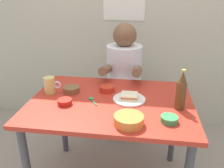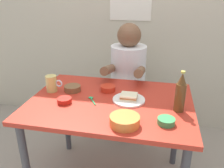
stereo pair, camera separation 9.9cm
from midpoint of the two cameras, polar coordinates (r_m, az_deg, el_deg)
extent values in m
cube|color=#BCB299|center=(2.48, 6.32, 18.92)|extent=(4.40, 0.08, 2.60)
cube|color=#B72D1E|center=(1.61, 1.40, -4.48)|extent=(1.10, 0.80, 0.03)
cylinder|color=#3F3F44|center=(2.20, -9.75, -7.79)|extent=(0.05, 0.05, 0.71)
cylinder|color=#3F3F44|center=(2.08, 16.73, -10.44)|extent=(0.05, 0.05, 0.71)
cylinder|color=#4C4C51|center=(2.40, 4.80, -8.81)|extent=(0.08, 0.08, 0.41)
cylinder|color=#2D2D33|center=(2.30, 4.99, -4.02)|extent=(0.34, 0.34, 0.04)
cylinder|color=white|center=(2.18, 5.23, 2.55)|extent=(0.32, 0.32, 0.52)
sphere|color=brown|center=(2.09, 5.58, 11.72)|extent=(0.21, 0.21, 0.21)
cylinder|color=brown|center=(1.93, 0.59, 3.51)|extent=(0.07, 0.31, 0.14)
cylinder|color=brown|center=(1.90, 8.30, 2.94)|extent=(0.07, 0.31, 0.14)
cylinder|color=silver|center=(1.60, 5.87, -3.87)|extent=(0.22, 0.22, 0.01)
cube|color=beige|center=(1.60, 5.89, -3.45)|extent=(0.11, 0.09, 0.01)
cube|color=#9E592D|center=(1.59, 5.90, -3.06)|extent=(0.11, 0.09, 0.01)
cube|color=beige|center=(1.58, 5.92, -2.67)|extent=(0.11, 0.09, 0.01)
cylinder|color=#D1BC66|center=(1.76, -12.95, 0.09)|extent=(0.08, 0.08, 0.12)
torus|color=silver|center=(1.74, -11.23, 0.12)|extent=(0.06, 0.01, 0.06)
cylinder|color=#593819|center=(1.51, 18.02, -3.19)|extent=(0.06, 0.06, 0.18)
cone|color=#593819|center=(1.46, 18.61, 1.22)|extent=(0.05, 0.05, 0.07)
cylinder|color=#BFB74C|center=(1.45, 18.81, 2.73)|extent=(0.03, 0.03, 0.01)
cylinder|color=#B21E14|center=(1.59, -9.75, -3.98)|extent=(0.10, 0.10, 0.03)
cylinder|color=maroon|center=(1.58, -9.77, -3.74)|extent=(0.08, 0.08, 0.02)
cylinder|color=orange|center=(1.33, 5.26, -8.87)|extent=(0.17, 0.17, 0.05)
cylinder|color=#B25B2D|center=(1.32, 5.28, -8.42)|extent=(0.14, 0.14, 0.02)
cylinder|color=#388C4C|center=(1.38, 15.08, -8.75)|extent=(0.10, 0.10, 0.03)
cylinder|color=#5B643A|center=(1.38, 15.11, -8.47)|extent=(0.08, 0.08, 0.02)
cylinder|color=brown|center=(1.75, -7.99, -1.08)|extent=(0.12, 0.12, 0.04)
cylinder|color=brown|center=(1.75, -8.01, -0.80)|extent=(0.10, 0.10, 0.02)
cylinder|color=red|center=(1.73, 0.65, -1.08)|extent=(0.11, 0.11, 0.04)
cylinder|color=#A33521|center=(1.73, 0.65, -0.82)|extent=(0.09, 0.09, 0.02)
cylinder|color=#26A559|center=(1.58, -2.86, -4.24)|extent=(0.07, 0.10, 0.01)
ellipsoid|color=#26A559|center=(1.63, -3.44, -3.35)|extent=(0.04, 0.02, 0.01)
camera|label=1|loc=(0.05, -88.23, 0.74)|focal=37.60mm
camera|label=2|loc=(0.05, 91.77, -0.74)|focal=37.60mm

